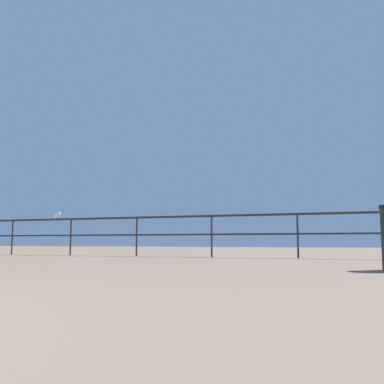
# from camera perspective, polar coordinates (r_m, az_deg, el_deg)

# --- Properties ---
(pier_railing) EXTENTS (23.76, 0.05, 0.98)m
(pier_railing) POSITION_cam_1_polar(r_m,az_deg,el_deg) (10.26, 2.58, -4.44)
(pier_railing) COLOR #312724
(pier_railing) RESTS_ON ground_plane
(seagull_on_rail) EXTENTS (0.36, 0.17, 0.16)m
(seagull_on_rail) POSITION_cam_1_polar(r_m,az_deg,el_deg) (12.39, -17.23, -2.99)
(seagull_on_rail) COLOR white
(seagull_on_rail) RESTS_ON pier_railing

